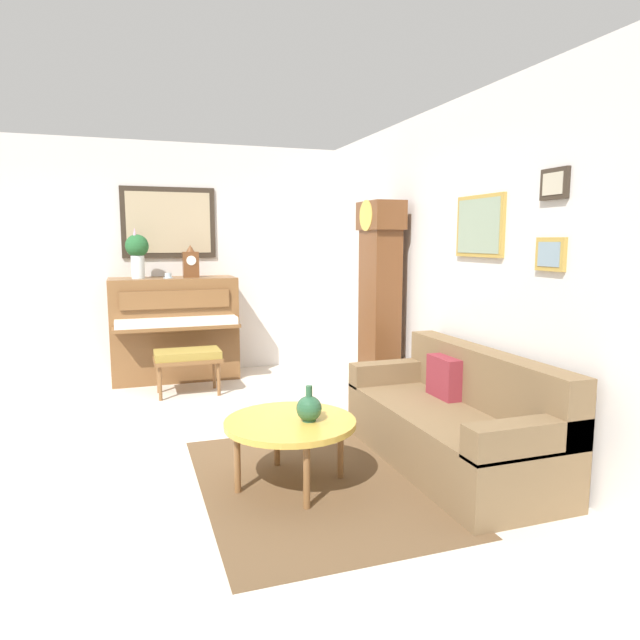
{
  "coord_description": "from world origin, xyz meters",
  "views": [
    {
      "loc": [
        4.58,
        -0.3,
        1.64
      ],
      "look_at": [
        -0.15,
        1.32,
        0.93
      ],
      "focal_mm": 31.77,
      "sensor_mm": 36.0,
      "label": 1
    }
  ],
  "objects_px": {
    "piano_bench": "(188,357)",
    "green_jug": "(309,408)",
    "couch": "(454,423)",
    "flower_vase": "(137,251)",
    "teacup": "(168,276)",
    "piano": "(175,328)",
    "coffee_table": "(290,425)",
    "mantel_clock": "(191,263)",
    "grandfather_clock": "(379,308)"
  },
  "relations": [
    {
      "from": "coffee_table",
      "to": "teacup",
      "type": "bearing_deg",
      "value": -170.69
    },
    {
      "from": "flower_vase",
      "to": "teacup",
      "type": "distance_m",
      "value": 0.44
    },
    {
      "from": "grandfather_clock",
      "to": "flower_vase",
      "type": "relative_size",
      "value": 3.5
    },
    {
      "from": "piano",
      "to": "couch",
      "type": "xyz_separation_m",
      "value": [
        3.34,
        1.72,
        -0.3
      ]
    },
    {
      "from": "grandfather_clock",
      "to": "teacup",
      "type": "bearing_deg",
      "value": -128.81
    },
    {
      "from": "piano",
      "to": "coffee_table",
      "type": "relative_size",
      "value": 1.64
    },
    {
      "from": "couch",
      "to": "flower_vase",
      "type": "bearing_deg",
      "value": -147.81
    },
    {
      "from": "couch",
      "to": "teacup",
      "type": "xyz_separation_m",
      "value": [
        -3.26,
        -1.77,
        0.92
      ]
    },
    {
      "from": "piano_bench",
      "to": "flower_vase",
      "type": "distance_m",
      "value": 1.42
    },
    {
      "from": "piano_bench",
      "to": "flower_vase",
      "type": "height_order",
      "value": "flower_vase"
    },
    {
      "from": "piano_bench",
      "to": "grandfather_clock",
      "type": "xyz_separation_m",
      "value": [
        0.88,
        1.82,
        0.56
      ]
    },
    {
      "from": "piano_bench",
      "to": "coffee_table",
      "type": "bearing_deg",
      "value": 9.09
    },
    {
      "from": "piano",
      "to": "green_jug",
      "type": "relative_size",
      "value": 6.0
    },
    {
      "from": "couch",
      "to": "piano",
      "type": "bearing_deg",
      "value": -152.78
    },
    {
      "from": "coffee_table",
      "to": "flower_vase",
      "type": "bearing_deg",
      "value": -165.46
    },
    {
      "from": "grandfather_clock",
      "to": "mantel_clock",
      "type": "height_order",
      "value": "grandfather_clock"
    },
    {
      "from": "flower_vase",
      "to": "green_jug",
      "type": "xyz_separation_m",
      "value": [
        3.37,
        0.97,
        -0.98
      ]
    },
    {
      "from": "flower_vase",
      "to": "coffee_table",
      "type": "bearing_deg",
      "value": 14.54
    },
    {
      "from": "couch",
      "to": "mantel_clock",
      "type": "distance_m",
      "value": 3.81
    },
    {
      "from": "grandfather_clock",
      "to": "couch",
      "type": "distance_m",
      "value": 1.83
    },
    {
      "from": "piano",
      "to": "couch",
      "type": "height_order",
      "value": "piano"
    },
    {
      "from": "piano",
      "to": "teacup",
      "type": "xyz_separation_m",
      "value": [
        0.07,
        -0.06,
        0.62
      ]
    },
    {
      "from": "piano_bench",
      "to": "mantel_clock",
      "type": "relative_size",
      "value": 1.84
    },
    {
      "from": "piano_bench",
      "to": "coffee_table",
      "type": "xyz_separation_m",
      "value": [
        2.55,
        0.41,
        0.02
      ]
    },
    {
      "from": "piano",
      "to": "flower_vase",
      "type": "bearing_deg",
      "value": -89.74
    },
    {
      "from": "coffee_table",
      "to": "mantel_clock",
      "type": "distance_m",
      "value": 3.45
    },
    {
      "from": "piano_bench",
      "to": "coffee_table",
      "type": "distance_m",
      "value": 2.58
    },
    {
      "from": "piano_bench",
      "to": "grandfather_clock",
      "type": "relative_size",
      "value": 0.34
    },
    {
      "from": "coffee_table",
      "to": "green_jug",
      "type": "xyz_separation_m",
      "value": [
        0.06,
        0.11,
        0.12
      ]
    },
    {
      "from": "grandfather_clock",
      "to": "coffee_table",
      "type": "bearing_deg",
      "value": -40.33
    },
    {
      "from": "grandfather_clock",
      "to": "teacup",
      "type": "distance_m",
      "value": 2.51
    },
    {
      "from": "piano_bench",
      "to": "green_jug",
      "type": "bearing_deg",
      "value": 11.3
    },
    {
      "from": "grandfather_clock",
      "to": "flower_vase",
      "type": "xyz_separation_m",
      "value": [
        -1.64,
        -2.27,
        0.56
      ]
    },
    {
      "from": "couch",
      "to": "green_jug",
      "type": "relative_size",
      "value": 7.92
    },
    {
      "from": "piano_bench",
      "to": "teacup",
      "type": "height_order",
      "value": "teacup"
    },
    {
      "from": "couch",
      "to": "green_jug",
      "type": "height_order",
      "value": "couch"
    },
    {
      "from": "grandfather_clock",
      "to": "green_jug",
      "type": "bearing_deg",
      "value": -37.03
    },
    {
      "from": "grandfather_clock",
      "to": "teacup",
      "type": "xyz_separation_m",
      "value": [
        -1.57,
        -1.95,
        0.27
      ]
    },
    {
      "from": "teacup",
      "to": "flower_vase",
      "type": "bearing_deg",
      "value": -102.49
    },
    {
      "from": "piano_bench",
      "to": "mantel_clock",
      "type": "bearing_deg",
      "value": 169.13
    },
    {
      "from": "piano",
      "to": "teacup",
      "type": "distance_m",
      "value": 0.63
    },
    {
      "from": "mantel_clock",
      "to": "grandfather_clock",
      "type": "bearing_deg",
      "value": 45.72
    },
    {
      "from": "piano_bench",
      "to": "flower_vase",
      "type": "relative_size",
      "value": 1.21
    },
    {
      "from": "piano_bench",
      "to": "green_jug",
      "type": "relative_size",
      "value": 2.92
    },
    {
      "from": "mantel_clock",
      "to": "coffee_table",
      "type": "bearing_deg",
      "value": 4.55
    },
    {
      "from": "flower_vase",
      "to": "teacup",
      "type": "height_order",
      "value": "flower_vase"
    },
    {
      "from": "flower_vase",
      "to": "mantel_clock",
      "type": "bearing_deg",
      "value": 89.95
    },
    {
      "from": "teacup",
      "to": "couch",
      "type": "bearing_deg",
      "value": 28.51
    },
    {
      "from": "couch",
      "to": "coffee_table",
      "type": "xyz_separation_m",
      "value": [
        -0.03,
        -1.24,
        0.11
      ]
    },
    {
      "from": "flower_vase",
      "to": "green_jug",
      "type": "bearing_deg",
      "value": 16.09
    }
  ]
}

